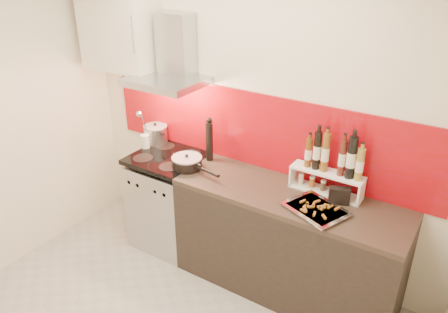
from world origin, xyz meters
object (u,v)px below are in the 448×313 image
Objects in this scene: baking_tray at (316,209)px; stock_pot at (156,134)px; pepper_mill at (209,140)px; counter at (287,243)px; saute_pan at (188,162)px; range_stove at (170,201)px.

stock_pot is at bearing 170.54° from baking_tray.
pepper_mill reaches higher than baking_tray.
saute_pan reaches higher than counter.
pepper_mill is (0.63, -0.02, 0.10)m from stock_pot.
saute_pan is at bearing 178.43° from baking_tray.
range_stove is 4.06× the size of stock_pot.
pepper_mill is at bearing 169.42° from counter.
pepper_mill reaches higher than stock_pot.
pepper_mill is at bearing 25.05° from range_stove.
stock_pot is 0.57× the size of pepper_mill.
saute_pan is 1.25× the size of pepper_mill.
range_stove reaches higher than counter.
range_stove is 1.84× the size of saute_pan.
baking_tray reaches higher than counter.
stock_pot is 0.62m from saute_pan.
counter is at bearing 4.73° from saute_pan.
range_stove is 0.76m from pepper_mill.
saute_pan is at bearing -13.80° from range_stove.
stock_pot is (-0.28, 0.19, 0.55)m from range_stove.
stock_pot reaches higher than range_stove.
saute_pan is (-0.91, -0.08, 0.51)m from counter.
baking_tray is at bearing -1.57° from saute_pan.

